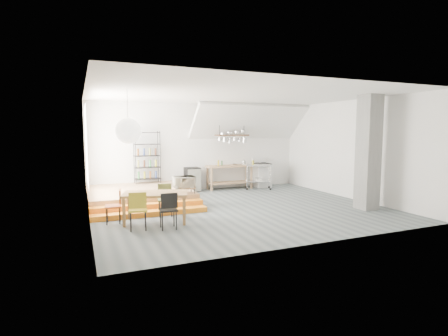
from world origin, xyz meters
name	(u,v)px	position (x,y,z in m)	size (l,w,h in m)	color
floor	(238,208)	(0.00, 0.00, 0.00)	(8.00, 8.00, 0.00)	#505A5D
wall_back	(199,147)	(0.00, 3.50, 1.60)	(8.00, 0.04, 3.20)	silver
wall_left	(87,156)	(-4.00, 0.00, 1.60)	(0.04, 7.00, 3.20)	silver
wall_right	(350,150)	(4.00, 0.00, 1.60)	(0.04, 7.00, 3.20)	silver
ceiling	(239,95)	(0.00, 0.00, 3.20)	(8.00, 7.00, 0.02)	white
slope_ceiling	(249,122)	(1.80, 2.90, 2.55)	(4.40, 1.80, 0.15)	white
window_pane	(86,146)	(-3.98, 1.50, 1.80)	(0.02, 2.50, 2.20)	white
platform	(139,195)	(-2.50, 2.00, 0.20)	(3.00, 3.00, 0.40)	#9F754F
step_lower	(151,213)	(-2.50, 0.05, 0.07)	(3.00, 0.35, 0.13)	orange
step_upper	(148,208)	(-2.50, 0.40, 0.13)	(3.00, 0.35, 0.27)	orange
concrete_column	(368,153)	(3.30, -1.50, 1.60)	(0.50, 0.50, 3.20)	slate
kitchen_counter	(230,173)	(1.10, 3.15, 0.63)	(1.80, 0.60, 0.91)	#9F754F
stove	(262,175)	(2.50, 3.16, 0.48)	(0.60, 0.60, 1.18)	white
pot_rack	(233,137)	(1.13, 2.92, 1.98)	(1.20, 0.50, 1.43)	#452D1B
wire_shelving	(147,156)	(-2.00, 3.20, 1.33)	(0.88, 0.38, 1.80)	black
microwave_shelf	(184,188)	(-1.40, 0.75, 0.55)	(0.60, 0.40, 0.16)	#9F754F
paper_lantern	(128,131)	(-3.09, -0.47, 2.20)	(0.60, 0.60, 0.60)	white
dining_table	(155,196)	(-2.52, -0.65, 0.65)	(1.71, 1.26, 0.72)	olive
chair_mustard	(138,207)	(-3.03, -1.22, 0.52)	(0.45, 0.45, 0.87)	gold
chair_black	(169,207)	(-2.38, -1.41, 0.50)	(0.42, 0.42, 0.85)	black
chair_olive	(165,197)	(-2.14, -0.04, 0.49)	(0.43, 0.43, 0.82)	brown
chair_red	(116,203)	(-3.41, -0.37, 0.48)	(0.41, 0.41, 0.80)	#B04919
rolling_cart	(258,173)	(2.10, 2.70, 0.61)	(1.07, 0.86, 0.94)	silver
mini_fridge	(192,179)	(-0.37, 3.20, 0.44)	(0.52, 0.52, 0.88)	black
microwave	(184,182)	(-1.40, 0.75, 0.73)	(0.60, 0.41, 0.33)	beige
bowl	(235,165)	(1.30, 3.10, 0.93)	(0.20, 0.20, 0.05)	silver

